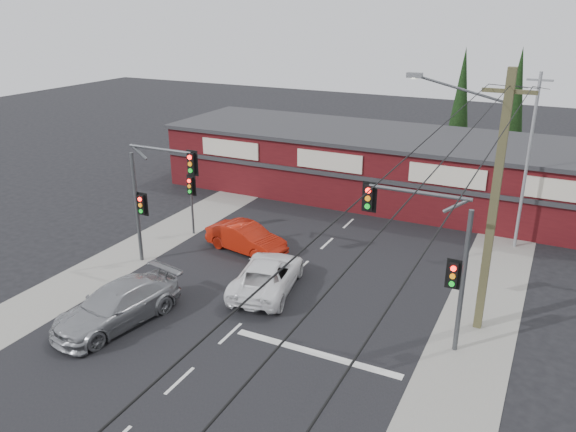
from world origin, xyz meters
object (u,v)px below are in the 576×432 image
at_px(shop_building, 366,163).
at_px(utility_pole, 491,197).
at_px(silver_suv, 117,305).
at_px(white_suv, 267,275).
at_px(red_sedan, 246,238).

bearing_deg(shop_building, utility_pole, -56.24).
height_order(silver_suv, shop_building, shop_building).
bearing_deg(silver_suv, utility_pole, 35.77).
bearing_deg(shop_building, silver_suv, -99.76).
bearing_deg(white_suv, red_sedan, -58.19).
bearing_deg(utility_pole, white_suv, -174.10).
bearing_deg(red_sedan, utility_pole, -90.24).
height_order(shop_building, utility_pole, utility_pole).
relative_size(red_sedan, utility_pole, 0.44).
xyz_separation_m(silver_suv, utility_pole, (12.80, 6.03, 4.60)).
bearing_deg(white_suv, silver_suv, 40.84).
xyz_separation_m(red_sedan, utility_pole, (11.74, -2.27, 4.67)).
bearing_deg(red_sedan, white_suv, -126.40).
bearing_deg(red_sedan, shop_building, -0.79).
xyz_separation_m(white_suv, utility_pole, (8.79, 0.91, 4.68)).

